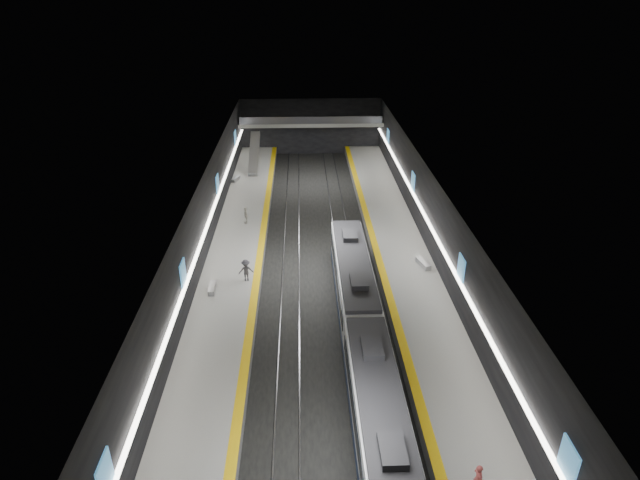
{
  "coord_description": "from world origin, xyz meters",
  "views": [
    {
      "loc": [
        -1.44,
        -41.03,
        23.57
      ],
      "look_at": [
        0.13,
        1.93,
        2.2
      ],
      "focal_mm": 30.0,
      "sensor_mm": 36.0,
      "label": 1
    }
  ],
  "objects_px": {
    "bench_left_far": "(236,179)",
    "passenger_left_a": "(246,215)",
    "train": "(364,336)",
    "bench_right_far": "(423,264)",
    "passenger_left_b": "(246,270)",
    "escalator": "(254,153)",
    "bench_left_near": "(212,288)",
    "passenger_right_a": "(478,480)"
  },
  "relations": [
    {
      "from": "escalator",
      "to": "bench_left_near",
      "type": "xyz_separation_m",
      "value": [
        -1.18,
        -30.41,
        -1.68
      ]
    },
    {
      "from": "escalator",
      "to": "bench_left_far",
      "type": "height_order",
      "value": "escalator"
    },
    {
      "from": "train",
      "to": "bench_left_near",
      "type": "bearing_deg",
      "value": 144.36
    },
    {
      "from": "bench_left_near",
      "to": "passenger_left_a",
      "type": "distance_m",
      "value": 12.96
    },
    {
      "from": "bench_left_far",
      "to": "bench_right_far",
      "type": "xyz_separation_m",
      "value": [
        18.44,
        -22.02,
        0.02
      ]
    },
    {
      "from": "bench_left_near",
      "to": "passenger_left_a",
      "type": "bearing_deg",
      "value": 82.05
    },
    {
      "from": "bench_left_near",
      "to": "passenger_left_b",
      "type": "bearing_deg",
      "value": 29.24
    },
    {
      "from": "bench_right_far",
      "to": "passenger_left_b",
      "type": "distance_m",
      "value": 15.18
    },
    {
      "from": "passenger_right_a",
      "to": "bench_left_near",
      "type": "bearing_deg",
      "value": 22.19
    },
    {
      "from": "bench_left_far",
      "to": "bench_right_far",
      "type": "bearing_deg",
      "value": -33.12
    },
    {
      "from": "escalator",
      "to": "bench_right_far",
      "type": "relative_size",
      "value": 4.18
    },
    {
      "from": "bench_right_far",
      "to": "passenger_left_a",
      "type": "relative_size",
      "value": 1.1
    },
    {
      "from": "bench_left_far",
      "to": "passenger_left_a",
      "type": "distance_m",
      "value": 12.8
    },
    {
      "from": "train",
      "to": "escalator",
      "type": "xyz_separation_m",
      "value": [
        -10.0,
        38.42,
        0.7
      ]
    },
    {
      "from": "escalator",
      "to": "passenger_left_b",
      "type": "distance_m",
      "value": 28.96
    },
    {
      "from": "passenger_right_a",
      "to": "passenger_left_b",
      "type": "relative_size",
      "value": 0.96
    },
    {
      "from": "escalator",
      "to": "passenger_right_a",
      "type": "xyz_separation_m",
      "value": [
        14.27,
        -49.55,
        -0.99
      ]
    },
    {
      "from": "bench_left_far",
      "to": "passenger_left_a",
      "type": "xyz_separation_m",
      "value": [
        2.4,
        -12.55,
        0.66
      ]
    },
    {
      "from": "escalator",
      "to": "bench_left_far",
      "type": "relative_size",
      "value": 4.51
    },
    {
      "from": "passenger_right_a",
      "to": "bench_left_far",
      "type": "bearing_deg",
      "value": 3.35
    },
    {
      "from": "bench_right_far",
      "to": "passenger_left_a",
      "type": "xyz_separation_m",
      "value": [
        -16.04,
        9.47,
        0.64
      ]
    },
    {
      "from": "bench_left_far",
      "to": "passenger_right_a",
      "type": "distance_m",
      "value": 47.42
    },
    {
      "from": "bench_left_near",
      "to": "passenger_right_a",
      "type": "height_order",
      "value": "passenger_right_a"
    },
    {
      "from": "bench_right_far",
      "to": "passenger_left_b",
      "type": "relative_size",
      "value": 1.02
    },
    {
      "from": "escalator",
      "to": "passenger_left_b",
      "type": "xyz_separation_m",
      "value": [
        1.4,
        -28.91,
        -0.96
      ]
    },
    {
      "from": "train",
      "to": "passenger_left_a",
      "type": "distance_m",
      "value": 22.96
    },
    {
      "from": "passenger_left_b",
      "to": "passenger_right_a",
      "type": "bearing_deg",
      "value": 111.71
    },
    {
      "from": "bench_left_near",
      "to": "passenger_right_a",
      "type": "bearing_deg",
      "value": -52.05
    },
    {
      "from": "passenger_right_a",
      "to": "passenger_left_b",
      "type": "distance_m",
      "value": 24.33
    },
    {
      "from": "train",
      "to": "bench_left_far",
      "type": "height_order",
      "value": "train"
    },
    {
      "from": "train",
      "to": "passenger_left_a",
      "type": "height_order",
      "value": "train"
    },
    {
      "from": "bench_right_far",
      "to": "bench_left_far",
      "type": "bearing_deg",
      "value": 114.67
    },
    {
      "from": "passenger_left_a",
      "to": "bench_left_far",
      "type": "bearing_deg",
      "value": 177.96
    },
    {
      "from": "passenger_right_a",
      "to": "passenger_left_b",
      "type": "height_order",
      "value": "passenger_left_b"
    },
    {
      "from": "passenger_right_a",
      "to": "bench_right_far",
      "type": "bearing_deg",
      "value": -22.22
    },
    {
      "from": "bench_right_far",
      "to": "passenger_left_a",
      "type": "distance_m",
      "value": 18.64
    },
    {
      "from": "escalator",
      "to": "passenger_right_a",
      "type": "bearing_deg",
      "value": -73.93
    },
    {
      "from": "passenger_left_a",
      "to": "passenger_left_b",
      "type": "distance_m",
      "value": 11.39
    },
    {
      "from": "bench_left_far",
      "to": "passenger_left_a",
      "type": "height_order",
      "value": "passenger_left_a"
    },
    {
      "from": "bench_right_far",
      "to": "bench_left_near",
      "type": "bearing_deg",
      "value": 175.58
    },
    {
      "from": "bench_left_far",
      "to": "escalator",
      "type": "bearing_deg",
      "value": 85.15
    },
    {
      "from": "passenger_left_a",
      "to": "bench_right_far",
      "type": "bearing_deg",
      "value": 46.59
    }
  ]
}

